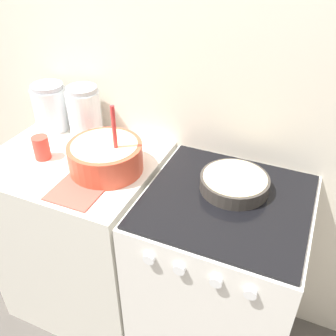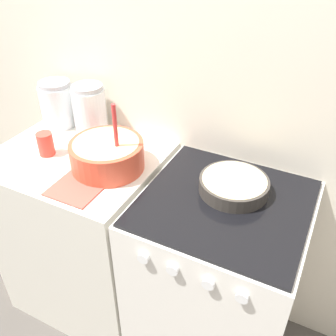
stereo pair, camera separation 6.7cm
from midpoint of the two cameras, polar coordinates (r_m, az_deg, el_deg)
wall_back at (r=1.57m, az=0.50°, el=13.79°), size 4.40×0.05×2.40m
countertop_cabinet at (r=1.90m, az=-13.41°, el=-9.97°), size 0.70×0.59×0.90m
stove at (r=1.68m, az=6.38°, el=-16.65°), size 0.61×0.60×0.90m
mixing_bowl at (r=1.49m, az=-10.77°, el=1.88°), size 0.29×0.29×0.29m
baking_pan at (r=1.40m, az=8.74°, el=-2.23°), size 0.26×0.26×0.06m
storage_jar_left at (r=1.85m, az=-18.38°, el=8.43°), size 0.16×0.16×0.22m
storage_jar_middle at (r=1.74m, az=-13.62°, el=7.78°), size 0.15×0.15×0.23m
tin_can at (r=1.64m, az=-19.85°, el=2.92°), size 0.07×0.07×0.10m
recipe_page at (r=1.44m, az=-14.75°, el=-3.20°), size 0.19×0.21×0.01m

